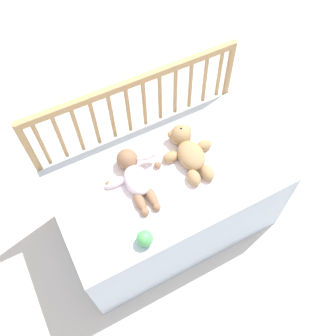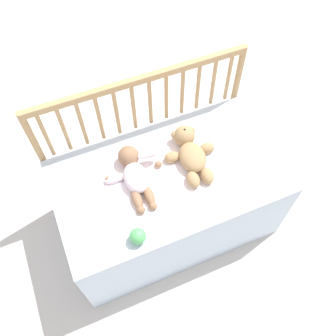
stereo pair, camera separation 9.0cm
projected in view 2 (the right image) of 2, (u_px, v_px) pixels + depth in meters
ground_plane at (168, 219)px, 2.42m from camera, size 12.00×12.00×0.00m
crib_mattress at (169, 200)px, 2.18m from camera, size 1.20×0.69×0.56m
crib_rail at (143, 113)px, 2.04m from camera, size 1.20×0.04×0.92m
blanket at (164, 172)px, 1.95m from camera, size 0.78×0.48×0.01m
teddy_bear at (191, 152)px, 1.97m from camera, size 0.29×0.37×0.12m
baby at (135, 173)px, 1.90m from camera, size 0.32×0.38×0.11m
toy_ball at (138, 236)px, 1.73m from camera, size 0.08×0.08×0.08m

